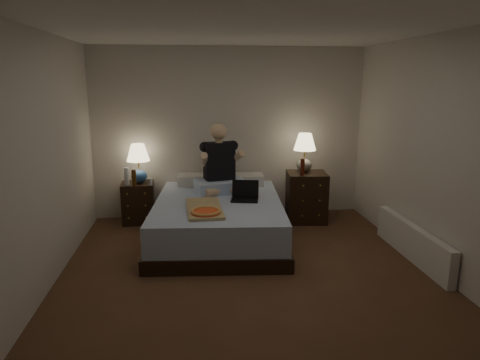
{
  "coord_description": "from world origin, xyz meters",
  "views": [
    {
      "loc": [
        -0.58,
        -4.06,
        2.02
      ],
      "look_at": [
        0.0,
        0.9,
        0.85
      ],
      "focal_mm": 32.0,
      "sensor_mm": 36.0,
      "label": 1
    }
  ],
  "objects": [
    {
      "name": "floor",
      "position": [
        0.0,
        0.0,
        0.0
      ],
      "size": [
        4.0,
        4.5,
        0.0
      ],
      "primitive_type": "cube",
      "color": "brown",
      "rests_on": "ground"
    },
    {
      "name": "ceiling",
      "position": [
        0.0,
        0.0,
        2.5
      ],
      "size": [
        4.0,
        4.5,
        0.0
      ],
      "primitive_type": "cube",
      "rotation": [
        3.14,
        0.0,
        0.0
      ],
      "color": "white",
      "rests_on": "ground"
    },
    {
      "name": "wall_back",
      "position": [
        0.0,
        2.25,
        1.25
      ],
      "size": [
        4.0,
        0.0,
        2.5
      ],
      "primitive_type": "cube",
      "rotation": [
        1.57,
        0.0,
        0.0
      ],
      "color": "beige",
      "rests_on": "ground"
    },
    {
      "name": "wall_front",
      "position": [
        0.0,
        -2.25,
        1.25
      ],
      "size": [
        4.0,
        0.0,
        2.5
      ],
      "primitive_type": "cube",
      "rotation": [
        -1.57,
        0.0,
        0.0
      ],
      "color": "beige",
      "rests_on": "ground"
    },
    {
      "name": "wall_left",
      "position": [
        -2.0,
        0.0,
        1.25
      ],
      "size": [
        0.0,
        4.5,
        2.5
      ],
      "primitive_type": "cube",
      "rotation": [
        1.57,
        0.0,
        1.57
      ],
      "color": "beige",
      "rests_on": "ground"
    },
    {
      "name": "wall_right",
      "position": [
        2.0,
        0.0,
        1.25
      ],
      "size": [
        0.0,
        4.5,
        2.5
      ],
      "primitive_type": "cube",
      "rotation": [
        1.57,
        0.0,
        -1.57
      ],
      "color": "beige",
      "rests_on": "ground"
    },
    {
      "name": "bed",
      "position": [
        -0.25,
        1.19,
        0.26
      ],
      "size": [
        1.75,
        2.23,
        0.53
      ],
      "primitive_type": "cube",
      "rotation": [
        0.0,
        0.0,
        -0.08
      ],
      "color": "#5C7EB9",
      "rests_on": "floor"
    },
    {
      "name": "nightstand_left",
      "position": [
        -1.35,
        2.01,
        0.29
      ],
      "size": [
        0.47,
        0.43,
        0.59
      ],
      "primitive_type": "cube",
      "rotation": [
        0.0,
        0.0,
        0.05
      ],
      "color": "black",
      "rests_on": "floor"
    },
    {
      "name": "nightstand_right",
      "position": [
        1.08,
        1.79,
        0.36
      ],
      "size": [
        0.6,
        0.55,
        0.72
      ],
      "primitive_type": "cube",
      "rotation": [
        0.0,
        0.0,
        -0.1
      ],
      "color": "black",
      "rests_on": "floor"
    },
    {
      "name": "lamp_left",
      "position": [
        -1.32,
        2.02,
        0.87
      ],
      "size": [
        0.33,
        0.33,
        0.56
      ],
      "primitive_type": null,
      "rotation": [
        0.0,
        0.0,
        0.04
      ],
      "color": "#2A559B",
      "rests_on": "nightstand_left"
    },
    {
      "name": "lamp_right",
      "position": [
        1.05,
        1.86,
        1.0
      ],
      "size": [
        0.33,
        0.33,
        0.56
      ],
      "primitive_type": null,
      "rotation": [
        0.0,
        0.0,
        -0.04
      ],
      "color": "gray",
      "rests_on": "nightstand_right"
    },
    {
      "name": "water_bottle",
      "position": [
        -1.48,
        1.9,
        0.71
      ],
      "size": [
        0.07,
        0.07,
        0.25
      ],
      "primitive_type": "cylinder",
      "color": "silver",
      "rests_on": "nightstand_left"
    },
    {
      "name": "soda_can",
      "position": [
        -1.16,
        1.85,
        0.64
      ],
      "size": [
        0.07,
        0.07,
        0.1
      ],
      "primitive_type": "cylinder",
      "color": "#A3A39E",
      "rests_on": "nightstand_left"
    },
    {
      "name": "beer_bottle_left",
      "position": [
        -1.37,
        1.83,
        0.7
      ],
      "size": [
        0.06,
        0.06,
        0.23
      ],
      "primitive_type": "cylinder",
      "color": "#512D0B",
      "rests_on": "nightstand_left"
    },
    {
      "name": "beer_bottle_right",
      "position": [
        0.97,
        1.66,
        0.84
      ],
      "size": [
        0.06,
        0.06,
        0.23
      ],
      "primitive_type": "cylinder",
      "color": "#541A0C",
      "rests_on": "nightstand_right"
    },
    {
      "name": "person",
      "position": [
        -0.19,
        1.61,
        0.99
      ],
      "size": [
        0.75,
        0.64,
        0.93
      ],
      "primitive_type": null,
      "rotation": [
        0.0,
        0.0,
        0.2
      ],
      "color": "black",
      "rests_on": "bed"
    },
    {
      "name": "laptop",
      "position": [
        0.09,
        1.12,
        0.65
      ],
      "size": [
        0.39,
        0.34,
        0.24
      ],
      "primitive_type": null,
      "rotation": [
        0.0,
        0.0,
        -0.2
      ],
      "color": "black",
      "rests_on": "bed"
    },
    {
      "name": "pizza_box",
      "position": [
        -0.43,
        0.55,
        0.57
      ],
      "size": [
        0.44,
        0.78,
        0.08
      ],
      "primitive_type": null,
      "rotation": [
        0.0,
        0.0,
        0.05
      ],
      "color": "tan",
      "rests_on": "bed"
    },
    {
      "name": "radiator",
      "position": [
        1.93,
        0.3,
        0.2
      ],
      "size": [
        0.1,
        1.6,
        0.4
      ],
      "primitive_type": "cube",
      "color": "silver",
      "rests_on": "floor"
    }
  ]
}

